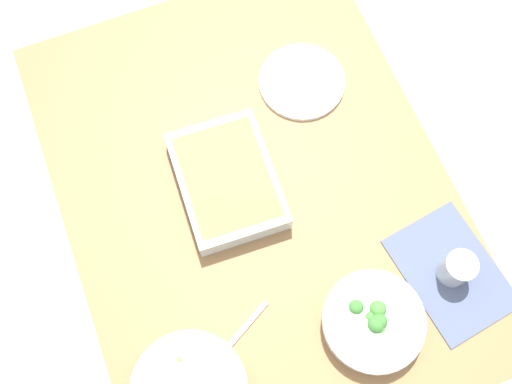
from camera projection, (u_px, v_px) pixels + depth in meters
name	position (u px, v px, depth m)	size (l,w,h in m)	color
ground_plane	(256.00, 262.00, 2.12)	(6.00, 6.00, 0.00)	#B2A899
dining_table	(256.00, 204.00, 1.51)	(1.20, 0.90, 0.74)	olive
placemat	(451.00, 272.00, 1.36)	(0.28, 0.20, 0.00)	#4C5670
broccoli_bowl	(373.00, 321.00, 1.29)	(0.23, 0.23, 0.07)	silver
baking_dish	(227.00, 180.00, 1.40)	(0.31, 0.24, 0.06)	silver
drink_cup	(456.00, 269.00, 1.32)	(0.07, 0.07, 0.08)	#B2BCC6
side_plate	(302.00, 81.00, 1.52)	(0.22, 0.22, 0.01)	white
spoon_by_stew	(233.00, 341.00, 1.30)	(0.10, 0.16, 0.01)	silver
spoon_by_broccoli	(354.00, 312.00, 1.32)	(0.16, 0.11, 0.01)	silver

